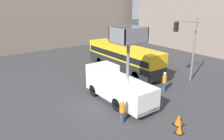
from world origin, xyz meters
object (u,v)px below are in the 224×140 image
Objects in this scene: utility_truck at (118,85)px; road_worker_directing at (164,82)px; road_worker_near_truck at (122,111)px; traffic_cone_mid_road at (179,120)px; traffic_light_pole at (188,41)px; city_bus at (123,56)px; traffic_cone_near_truck at (180,129)px.

utility_truck is 3.59× the size of road_worker_directing.
road_worker_near_truck is 3.96m from traffic_cone_mid_road.
road_worker_directing reaches higher than traffic_cone_mid_road.
utility_truck is at bearing -31.12° from road_worker_near_truck.
road_worker_near_truck reaches higher than traffic_cone_mid_road.
utility_truck is at bearing 91.70° from road_worker_directing.
road_worker_near_truck is at bearing 118.12° from road_worker_directing.
traffic_light_pole is at bearing -76.38° from road_worker_near_truck.
utility_truck reaches higher than traffic_cone_mid_road.
traffic_cone_mid_road is at bearing -77.50° from utility_truck.
city_bus is 1.68× the size of traffic_light_pole.
utility_truck reaches higher than road_worker_directing.
road_worker_near_truck is (-10.12, -2.19, -3.52)m from traffic_light_pole.
city_bus is (5.59, 6.08, 0.33)m from utility_truck.
city_bus is 11.58m from road_worker_near_truck.
traffic_cone_near_truck is at bearing 136.92° from city_bus.
city_bus reaches higher than traffic_cone_mid_road.
road_worker_near_truck is 2.97× the size of traffic_cone_near_truck.
traffic_light_pole is 10.84× the size of traffic_cone_near_truck.
utility_truck reaches higher than city_bus.
city_bus is 14.28× the size of traffic_cone_mid_road.
traffic_cone_mid_road is at bearing -146.37° from traffic_light_pole.
utility_truck reaches higher than traffic_cone_near_truck.
city_bus reaches higher than road_worker_directing.
city_bus reaches higher than traffic_cone_near_truck.
road_worker_near_truck is 0.94× the size of road_worker_directing.
road_worker_directing is (-0.74, -6.96, -0.89)m from city_bus.
traffic_light_pole is 10.93m from road_worker_near_truck.
road_worker_directing is (-3.49, -0.27, -3.46)m from traffic_light_pole.
road_worker_near_truck is 6.90m from road_worker_directing.
road_worker_near_truck is at bearing -122.53° from utility_truck.
traffic_light_pole is at bearing 33.63° from traffic_cone_mid_road.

